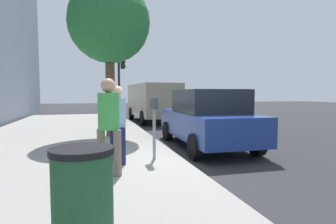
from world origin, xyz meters
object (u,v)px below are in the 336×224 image
at_px(parked_van_far, 153,100).
at_px(trash_bin, 83,201).
at_px(pedestrian_at_meter, 117,119).
at_px(traffic_signal, 121,76).
at_px(parking_meter, 154,115).
at_px(parked_sedan_near, 207,118).
at_px(pedestrian_bystander, 109,118).
at_px(street_tree, 109,23).

relative_size(parked_van_far, trash_bin, 5.22).
height_order(pedestrian_at_meter, traffic_signal, traffic_signal).
bearing_deg(trash_bin, parking_meter, -23.04).
bearing_deg(parked_van_far, parked_sedan_near, 179.99).
distance_m(parked_sedan_near, trash_bin, 6.07).
xyz_separation_m(pedestrian_bystander, street_tree, (4.67, -0.32, 2.88)).
xyz_separation_m(pedestrian_at_meter, parked_van_far, (9.53, -2.85, 0.14)).
xyz_separation_m(street_tree, traffic_signal, (4.46, -0.82, -1.51)).
distance_m(parking_meter, pedestrian_at_meter, 0.86).
bearing_deg(traffic_signal, pedestrian_at_meter, 173.69).
distance_m(parked_van_far, traffic_signal, 2.62).
bearing_deg(pedestrian_bystander, parking_meter, -5.22).
bearing_deg(street_tree, parked_van_far, -25.99).
xyz_separation_m(pedestrian_at_meter, parked_sedan_near, (1.74, -2.85, -0.22)).
distance_m(pedestrian_at_meter, traffic_signal, 8.52).
bearing_deg(parked_van_far, trash_bin, 164.87).
relative_size(parking_meter, street_tree, 0.26).
distance_m(parked_sedan_near, traffic_signal, 7.08).
relative_size(parking_meter, traffic_signal, 0.39).
bearing_deg(parking_meter, street_tree, 11.29).
height_order(parked_sedan_near, parked_van_far, parked_van_far).
height_order(pedestrian_at_meter, pedestrian_bystander, pedestrian_bystander).
bearing_deg(pedestrian_bystander, parked_van_far, 26.93).
relative_size(pedestrian_at_meter, trash_bin, 1.65).
bearing_deg(pedestrian_bystander, street_tree, 39.58).
height_order(parked_van_far, trash_bin, parked_van_far).
bearing_deg(pedestrian_bystander, trash_bin, -145.19).
bearing_deg(pedestrian_at_meter, pedestrian_bystander, -131.40).
height_order(pedestrian_bystander, parked_van_far, parked_van_far).
distance_m(parked_van_far, trash_bin, 13.25).
height_order(pedestrian_at_meter, parked_sedan_near, pedestrian_at_meter).
bearing_deg(traffic_signal, trash_bin, 172.50).
distance_m(parked_sedan_near, street_tree, 4.73).
bearing_deg(pedestrian_at_meter, parked_van_far, 48.05).
relative_size(traffic_signal, trash_bin, 3.56).
height_order(parked_sedan_near, traffic_signal, traffic_signal).
bearing_deg(trash_bin, street_tree, -5.62).
xyz_separation_m(parking_meter, parked_van_far, (9.37, -2.01, 0.09)).
distance_m(pedestrian_bystander, traffic_signal, 9.30).
bearing_deg(street_tree, pedestrian_bystander, 176.04).
relative_size(parked_sedan_near, parked_van_far, 0.84).
xyz_separation_m(pedestrian_bystander, traffic_signal, (9.12, -1.15, 1.37)).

